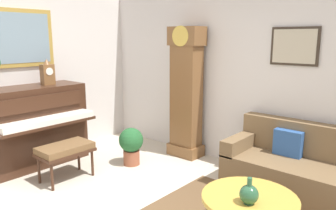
% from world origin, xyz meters
% --- Properties ---
extents(wall_back, '(5.30, 0.13, 2.80)m').
position_xyz_m(wall_back, '(0.02, 2.40, 1.40)').
color(wall_back, silver).
rests_on(wall_back, ground_plane).
extents(piano, '(0.87, 1.44, 1.17)m').
position_xyz_m(piano, '(-2.23, 0.36, 0.59)').
color(piano, '#3D2316').
rests_on(piano, ground_plane).
extents(piano_bench, '(0.42, 0.70, 0.48)m').
position_xyz_m(piano_bench, '(-1.42, 0.35, 0.41)').
color(piano_bench, '#3D2316').
rests_on(piano_bench, ground_plane).
extents(grandfather_clock, '(0.52, 0.34, 2.03)m').
position_xyz_m(grandfather_clock, '(-0.79, 2.12, 0.96)').
color(grandfather_clock, brown).
rests_on(grandfather_clock, ground_plane).
extents(couch, '(1.90, 0.80, 0.84)m').
position_xyz_m(couch, '(1.17, 1.96, 0.31)').
color(couch, brown).
rests_on(couch, ground_plane).
extents(coffee_table, '(0.88, 0.88, 0.43)m').
position_xyz_m(coffee_table, '(1.03, 0.73, 0.40)').
color(coffee_table, gold).
rests_on(coffee_table, ground_plane).
extents(mantel_clock, '(0.13, 0.18, 0.38)m').
position_xyz_m(mantel_clock, '(-2.23, 0.63, 1.34)').
color(mantel_clock, brown).
rests_on(mantel_clock, piano).
extents(green_jug, '(0.17, 0.17, 0.24)m').
position_xyz_m(green_jug, '(1.09, 0.61, 0.52)').
color(green_jug, '#234C33').
rests_on(green_jug, coffee_table).
extents(potted_plant, '(0.36, 0.36, 0.56)m').
position_xyz_m(potted_plant, '(-1.15, 1.27, 0.32)').
color(potted_plant, '#935138').
rests_on(potted_plant, ground_plane).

